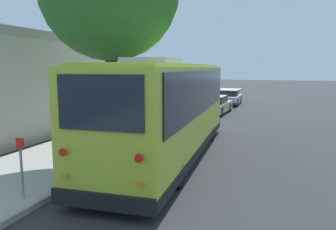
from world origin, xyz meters
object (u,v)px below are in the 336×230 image
Objects in this scene: shuttle_bus at (169,106)px; parked_sedan_silver at (230,98)px; fire_hydrant at (173,114)px; parked_sedan_tan at (215,105)px; sign_post_far at (73,154)px; sign_post_near at (21,168)px.

parked_sedan_silver is at bearing -1.78° from shuttle_bus.
parked_sedan_silver is 11.37m from fire_hydrant.
parked_sedan_silver is at bearing -8.52° from fire_hydrant.
shuttle_bus is at bearing -179.42° from parked_sedan_silver.
shuttle_bus reaches higher than parked_sedan_tan.
sign_post_far is at bearing 177.84° from parked_sedan_tan.
sign_post_far is at bearing 145.06° from shuttle_bus.
sign_post_near reaches higher than parked_sedan_silver.
sign_post_near is (-5.18, 1.97, -0.98)m from shuttle_bus.
shuttle_bus is 12.14m from parked_sedan_tan.
shuttle_bus is 5.63m from sign_post_near.
parked_sedan_silver is at bearing -3.93° from sign_post_near.
sign_post_far is (-3.15, 1.97, -1.17)m from shuttle_bus.
fire_hydrant is at bearing 0.50° from sign_post_far.
shuttle_bus is at bearing -20.79° from sign_post_near.
parked_sedan_tan is 4.12× the size of sign_post_far.
parked_sedan_tan is at bearing -15.72° from fire_hydrant.
parked_sedan_tan is at bearing -5.20° from sign_post_far.
sign_post_near is at bearing -179.59° from fire_hydrant.
shuttle_bus reaches higher than fire_hydrant.
parked_sedan_tan is 15.27m from sign_post_far.
shuttle_bus is at bearing -31.99° from sign_post_far.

